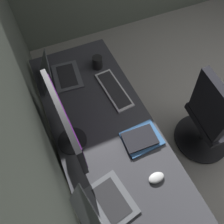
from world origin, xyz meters
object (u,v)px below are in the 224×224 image
(coffee_mug, at_px, (97,62))
(office_chair, at_px, (211,121))
(drawer_pedestal, at_px, (106,157))
(laptop_leftmost, at_px, (102,206))
(keyboard_main, at_px, (114,90))
(monitor_primary, at_px, (66,123))
(laptop_left, at_px, (59,75))
(mouse_main, at_px, (156,178))
(book_stack_near, at_px, (141,138))

(coffee_mug, distance_m, office_chair, 1.13)
(drawer_pedestal, xyz_separation_m, laptop_leftmost, (-0.40, 0.19, 0.43))
(keyboard_main, xyz_separation_m, office_chair, (-0.47, -0.74, -0.28))
(monitor_primary, distance_m, coffee_mug, 0.74)
(laptop_left, bearing_deg, keyboard_main, -129.49)
(laptop_left, bearing_deg, coffee_mug, -90.72)
(mouse_main, height_order, coffee_mug, coffee_mug)
(book_stack_near, height_order, office_chair, office_chair)
(monitor_primary, xyz_separation_m, laptop_left, (0.59, -0.08, -0.21))
(office_chair, bearing_deg, coffee_mug, 44.90)
(mouse_main, relative_size, office_chair, 0.11)
(keyboard_main, distance_m, mouse_main, 0.74)
(keyboard_main, bearing_deg, laptop_left, 50.51)
(laptop_left, relative_size, book_stack_near, 1.28)
(keyboard_main, xyz_separation_m, book_stack_near, (-0.47, 0.01, 0.01))
(office_chair, bearing_deg, drawer_pedestal, 83.54)
(monitor_primary, bearing_deg, book_stack_near, -112.71)
(laptop_left, distance_m, keyboard_main, 0.47)
(laptop_left, bearing_deg, mouse_main, -163.00)
(book_stack_near, bearing_deg, monitor_primary, 67.29)
(monitor_primary, distance_m, laptop_leftmost, 0.52)
(laptop_left, relative_size, office_chair, 0.35)
(drawer_pedestal, bearing_deg, mouse_main, -154.36)
(monitor_primary, xyz_separation_m, book_stack_near, (-0.18, -0.44, -0.24))
(keyboard_main, xyz_separation_m, coffee_mug, (0.29, 0.02, 0.04))
(drawer_pedestal, bearing_deg, book_stack_near, -116.33)
(laptop_leftmost, height_order, book_stack_near, laptop_leftmost)
(laptop_left, bearing_deg, book_stack_near, -155.09)
(drawer_pedestal, distance_m, keyboard_main, 0.58)
(keyboard_main, distance_m, office_chair, 0.92)
(coffee_mug, bearing_deg, laptop_left, 89.28)
(monitor_primary, bearing_deg, keyboard_main, -57.06)
(office_chair, bearing_deg, laptop_left, 55.14)
(keyboard_main, bearing_deg, office_chair, -122.37)
(monitor_primary, relative_size, mouse_main, 5.47)
(laptop_left, bearing_deg, laptop_leftmost, 177.17)
(laptop_leftmost, xyz_separation_m, mouse_main, (0.02, -0.37, -0.03))
(drawer_pedestal, relative_size, laptop_left, 2.03)
(book_stack_near, height_order, coffee_mug, coffee_mug)
(laptop_leftmost, relative_size, book_stack_near, 1.35)
(laptop_leftmost, distance_m, laptop_left, 1.06)
(laptop_left, height_order, keyboard_main, laptop_left)
(keyboard_main, height_order, mouse_main, mouse_main)
(laptop_left, bearing_deg, monitor_primary, 172.32)
(mouse_main, bearing_deg, laptop_left, 17.00)
(drawer_pedestal, distance_m, book_stack_near, 0.47)
(mouse_main, bearing_deg, book_stack_near, -7.86)
(drawer_pedestal, height_order, laptop_leftmost, laptop_leftmost)
(mouse_main, bearing_deg, laptop_leftmost, 92.65)
(keyboard_main, relative_size, book_stack_near, 1.60)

